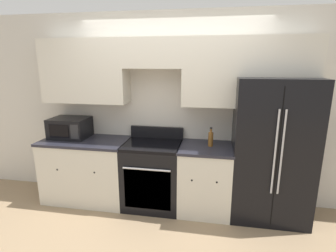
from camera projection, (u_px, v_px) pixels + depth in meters
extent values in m
plane|color=#937A5B|center=(164.00, 218.00, 3.36)|extent=(12.00, 12.00, 0.00)
cube|color=beige|center=(172.00, 109.00, 3.67)|extent=(8.00, 0.06, 2.60)
cube|color=beige|center=(85.00, 71.00, 3.56)|extent=(1.17, 0.33, 0.85)
cube|color=beige|center=(154.00, 53.00, 3.34)|extent=(0.76, 0.33, 0.38)
cube|color=beige|center=(248.00, 72.00, 3.19)|extent=(1.59, 0.33, 0.85)
cube|color=beige|center=(87.00, 171.00, 3.75)|extent=(1.17, 0.62, 0.86)
cube|color=#23232D|center=(85.00, 141.00, 3.64)|extent=(1.20, 0.64, 0.03)
sphere|color=black|center=(57.00, 170.00, 3.47)|extent=(0.03, 0.03, 0.03)
sphere|color=black|center=(94.00, 172.00, 3.38)|extent=(0.03, 0.03, 0.03)
cube|color=beige|center=(205.00, 180.00, 3.46)|extent=(0.66, 0.62, 0.86)
cube|color=#23232D|center=(206.00, 148.00, 3.35)|extent=(0.69, 0.64, 0.03)
sphere|color=black|center=(192.00, 180.00, 3.17)|extent=(0.03, 0.03, 0.03)
sphere|color=black|center=(217.00, 182.00, 3.11)|extent=(0.03, 0.03, 0.03)
cube|color=black|center=(153.00, 176.00, 3.58)|extent=(0.76, 0.62, 0.85)
cube|color=black|center=(147.00, 189.00, 3.31)|extent=(0.60, 0.01, 0.55)
cube|color=black|center=(152.00, 145.00, 3.48)|extent=(0.76, 0.62, 0.04)
cube|color=black|center=(157.00, 132.00, 3.72)|extent=(0.76, 0.04, 0.16)
cylinder|color=silver|center=(146.00, 169.00, 3.21)|extent=(0.60, 0.02, 0.02)
cube|color=black|center=(270.00, 149.00, 3.29)|extent=(0.93, 0.77, 1.78)
cube|color=black|center=(277.00, 160.00, 2.92)|extent=(0.01, 0.01, 1.63)
cylinder|color=#B7B7BC|center=(275.00, 153.00, 2.88)|extent=(0.02, 0.02, 0.98)
cylinder|color=#B7B7BC|center=(282.00, 153.00, 2.87)|extent=(0.02, 0.02, 0.98)
cube|color=black|center=(70.00, 128.00, 3.73)|extent=(0.52, 0.40, 0.28)
cube|color=black|center=(59.00, 131.00, 3.55)|extent=(0.29, 0.01, 0.18)
cube|color=#262628|center=(74.00, 132.00, 3.51)|extent=(0.11, 0.01, 0.20)
cylinder|color=brown|center=(211.00, 139.00, 3.35)|extent=(0.06, 0.06, 0.18)
cylinder|color=brown|center=(211.00, 131.00, 3.32)|extent=(0.03, 0.03, 0.05)
cylinder|color=black|center=(211.00, 128.00, 3.32)|extent=(0.03, 0.03, 0.02)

